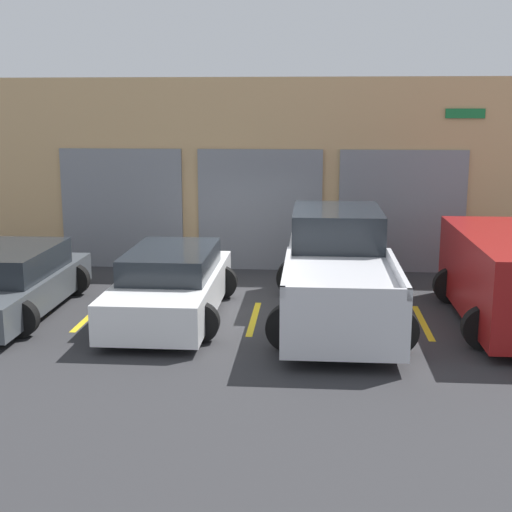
% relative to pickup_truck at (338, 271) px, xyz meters
% --- Properties ---
extents(ground_plane, '(28.00, 28.00, 0.00)m').
position_rel_pickup_truck_xyz_m(ground_plane, '(-1.57, 0.89, -0.87)').
color(ground_plane, '#2D2D30').
extents(shophouse_building, '(16.51, 0.68, 4.59)m').
position_rel_pickup_truck_xyz_m(shophouse_building, '(-1.57, 4.17, 1.39)').
color(shophouse_building, tan).
rests_on(shophouse_building, ground).
extents(pickup_truck, '(2.47, 5.60, 1.89)m').
position_rel_pickup_truck_xyz_m(pickup_truck, '(0.00, 0.00, 0.00)').
color(pickup_truck, silver).
rests_on(pickup_truck, ground).
extents(sedan_white, '(2.21, 4.54, 1.29)m').
position_rel_pickup_truck_xyz_m(sedan_white, '(-3.13, -0.32, -0.25)').
color(sedan_white, white).
rests_on(sedan_white, ground).
extents(sedan_side, '(2.19, 4.58, 1.25)m').
position_rel_pickup_truck_xyz_m(sedan_side, '(-6.27, -0.31, -0.28)').
color(sedan_side, '#474C51').
rests_on(sedan_side, ground).
extents(parking_stripe_left, '(0.12, 2.20, 0.01)m').
position_rel_pickup_truck_xyz_m(parking_stripe_left, '(-4.70, -0.34, -0.87)').
color(parking_stripe_left, gold).
rests_on(parking_stripe_left, ground).
extents(parking_stripe_centre, '(0.12, 2.20, 0.01)m').
position_rel_pickup_truck_xyz_m(parking_stripe_centre, '(-1.57, -0.34, -0.87)').
color(parking_stripe_centre, gold).
rests_on(parking_stripe_centre, ground).
extents(parking_stripe_right, '(0.12, 2.20, 0.01)m').
position_rel_pickup_truck_xyz_m(parking_stripe_right, '(1.57, -0.34, -0.87)').
color(parking_stripe_right, gold).
rests_on(parking_stripe_right, ground).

